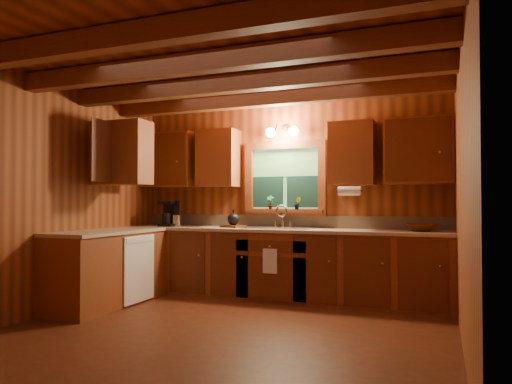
{
  "coord_description": "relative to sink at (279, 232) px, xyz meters",
  "views": [
    {
      "loc": [
        1.93,
        -4.17,
        1.23
      ],
      "look_at": [
        0.0,
        0.8,
        1.35
      ],
      "focal_mm": 33.31,
      "sensor_mm": 36.0,
      "label": 1
    }
  ],
  "objects": [
    {
      "name": "room",
      "position": [
        0.0,
        -1.6,
        0.44
      ],
      "size": [
        4.2,
        4.2,
        4.2
      ],
      "color": "#4E2413",
      "rests_on": "ground"
    },
    {
      "name": "ceiling_beams",
      "position": [
        0.0,
        -1.6,
        1.63
      ],
      "size": [
        4.2,
        2.54,
        0.18
      ],
      "color": "brown",
      "rests_on": "room"
    },
    {
      "name": "base_cabinets",
      "position": [
        -0.49,
        -0.32,
        -0.43
      ],
      "size": [
        4.2,
        2.22,
        0.86
      ],
      "color": "brown",
      "rests_on": "ground"
    },
    {
      "name": "countertop",
      "position": [
        -0.48,
        -0.31,
        0.02
      ],
      "size": [
        4.2,
        2.24,
        0.04
      ],
      "color": "tan",
      "rests_on": "base_cabinets"
    },
    {
      "name": "backsplash",
      "position": [
        0.0,
        0.28,
        0.12
      ],
      "size": [
        4.2,
        0.02,
        0.16
      ],
      "primitive_type": "cube",
      "color": "tan",
      "rests_on": "room"
    },
    {
      "name": "dishwasher_panel",
      "position": [
        -1.47,
        -0.92,
        -0.43
      ],
      "size": [
        0.02,
        0.6,
        0.8
      ],
      "primitive_type": "cube",
      "color": "white",
      "rests_on": "base_cabinets"
    },
    {
      "name": "upper_cabinets",
      "position": [
        -0.56,
        -0.18,
        0.98
      ],
      "size": [
        4.19,
        1.77,
        0.78
      ],
      "color": "brown",
      "rests_on": "room"
    },
    {
      "name": "window",
      "position": [
        0.0,
        0.26,
        0.67
      ],
      "size": [
        1.12,
        0.08,
        1.0
      ],
      "color": "brown",
      "rests_on": "room"
    },
    {
      "name": "window_sill",
      "position": [
        0.0,
        0.22,
        0.26
      ],
      "size": [
        1.06,
        0.14,
        0.04
      ],
      "primitive_type": "cube",
      "color": "brown",
      "rests_on": "room"
    },
    {
      "name": "wall_sconce",
      "position": [
        0.0,
        0.14,
        1.31
      ],
      "size": [
        0.45,
        0.21,
        0.17
      ],
      "color": "black",
      "rests_on": "room"
    },
    {
      "name": "paper_towel_roll",
      "position": [
        0.92,
        -0.07,
        0.51
      ],
      "size": [
        0.27,
        0.11,
        0.11
      ],
      "primitive_type": "cylinder",
      "rotation": [
        0.0,
        1.57,
        0.0
      ],
      "color": "white",
      "rests_on": "upper_cabinets"
    },
    {
      "name": "dish_towel",
      "position": [
        0.0,
        -0.34,
        -0.34
      ],
      "size": [
        0.18,
        0.01,
        0.3
      ],
      "primitive_type": "cube",
      "color": "white",
      "rests_on": "base_cabinets"
    },
    {
      "name": "sink",
      "position": [
        0.0,
        0.0,
        0.0
      ],
      "size": [
        0.82,
        0.48,
        0.43
      ],
      "color": "silver",
      "rests_on": "countertop"
    },
    {
      "name": "coffee_maker",
      "position": [
        -1.61,
        -0.03,
        0.22
      ],
      "size": [
        0.2,
        0.25,
        0.35
      ],
      "rotation": [
        0.0,
        0.0,
        0.13
      ],
      "color": "black",
      "rests_on": "countertop"
    },
    {
      "name": "utensil_crock",
      "position": [
        -1.49,
        -0.02,
        0.13
      ],
      "size": [
        0.13,
        0.13,
        0.36
      ],
      "rotation": [
        0.0,
        0.0,
        0.06
      ],
      "color": "silver",
      "rests_on": "countertop"
    },
    {
      "name": "cutting_board",
      "position": [
        -0.64,
        0.0,
        0.06
      ],
      "size": [
        0.36,
        0.32,
        0.03
      ],
      "primitive_type": "cube",
      "rotation": [
        0.0,
        0.0,
        -0.4
      ],
      "color": "#532511",
      "rests_on": "countertop"
    },
    {
      "name": "teakettle",
      "position": [
        -0.64,
        0.0,
        0.15
      ],
      "size": [
        0.16,
        0.16,
        0.21
      ],
      "rotation": [
        0.0,
        0.0,
        -0.41
      ],
      "color": "black",
      "rests_on": "cutting_board"
    },
    {
      "name": "wicker_basket",
      "position": [
        1.73,
        0.0,
        0.09
      ],
      "size": [
        0.39,
        0.39,
        0.08
      ],
      "primitive_type": "imported",
      "rotation": [
        0.0,
        0.0,
        0.14
      ],
      "color": "#48230C",
      "rests_on": "countertop"
    },
    {
      "name": "potted_plant_left",
      "position": [
        -0.19,
        0.2,
        0.38
      ],
      "size": [
        0.1,
        0.07,
        0.19
      ],
      "primitive_type": "imported",
      "rotation": [
        0.0,
        0.0,
        0.06
      ],
      "color": "#532511",
      "rests_on": "window_sill"
    },
    {
      "name": "potted_plant_right",
      "position": [
        0.19,
        0.21,
        0.36
      ],
      "size": [
        0.1,
        0.09,
        0.16
      ],
      "primitive_type": "imported",
      "rotation": [
        0.0,
        0.0,
        0.25
      ],
      "color": "#532511",
      "rests_on": "window_sill"
    }
  ]
}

